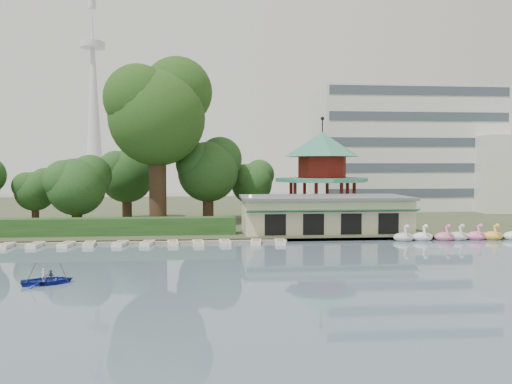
{
  "coord_description": "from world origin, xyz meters",
  "views": [
    {
      "loc": [
        -2.48,
        -32.74,
        7.67
      ],
      "look_at": [
        2.0,
        18.0,
        5.0
      ],
      "focal_mm": 35.0,
      "sensor_mm": 36.0,
      "label": 1
    }
  ],
  "objects": [
    {
      "name": "rowboat_with_passengers",
      "position": [
        -13.19,
        0.4,
        0.46
      ],
      "size": [
        5.15,
        4.3,
        2.01
      ],
      "color": "#1B2C9A",
      "rests_on": "ground"
    },
    {
      "name": "broadcast_tower",
      "position": [
        -42.0,
        140.0,
        33.98
      ],
      "size": [
        8.0,
        8.0,
        96.0
      ],
      "color": "silver",
      "rests_on": "ground"
    },
    {
      "name": "moored_rowboats",
      "position": [
        -11.41,
        15.81,
        0.18
      ],
      "size": [
        32.44,
        2.75,
        0.36
      ],
      "color": "white",
      "rests_on": "ground"
    },
    {
      "name": "office_building",
      "position": [
        32.67,
        49.0,
        9.73
      ],
      "size": [
        38.0,
        18.0,
        20.0
      ],
      "color": "silver",
      "rests_on": "shore"
    },
    {
      "name": "ground_plane",
      "position": [
        0.0,
        0.0,
        0.0
      ],
      "size": [
        220.0,
        220.0,
        0.0
      ],
      "primitive_type": "plane",
      "color": "slate",
      "rests_on": "ground"
    },
    {
      "name": "big_tree",
      "position": [
        -8.84,
        28.19,
        14.47
      ],
      "size": [
        12.64,
        11.77,
        20.67
      ],
      "color": "#3A281C",
      "rests_on": "shore"
    },
    {
      "name": "shore",
      "position": [
        0.0,
        52.0,
        0.2
      ],
      "size": [
        220.0,
        70.0,
        0.4
      ],
      "primitive_type": "cube",
      "color": "#424930",
      "rests_on": "ground"
    },
    {
      "name": "pavilion",
      "position": [
        12.0,
        32.0,
        7.48
      ],
      "size": [
        12.4,
        12.4,
        13.5
      ],
      "color": "beige",
      "rests_on": "shore"
    },
    {
      "name": "small_trees",
      "position": [
        -12.37,
        31.58,
        6.38
      ],
      "size": [
        39.43,
        17.04,
        11.1
      ],
      "color": "#3A281C",
      "rests_on": "shore"
    },
    {
      "name": "lamp_post",
      "position": [
        1.5,
        19.0,
        3.34
      ],
      "size": [
        0.36,
        0.36,
        4.28
      ],
      "color": "black",
      "rests_on": "shore"
    },
    {
      "name": "swan_boats",
      "position": [
        25.31,
        16.49,
        0.4
      ],
      "size": [
        18.74,
        2.01,
        1.92
      ],
      "color": "silver",
      "rests_on": "ground"
    },
    {
      "name": "dock",
      "position": [
        -12.0,
        17.2,
        0.12
      ],
      "size": [
        34.0,
        1.6,
        0.24
      ],
      "primitive_type": "cube",
      "color": "gray",
      "rests_on": "ground"
    },
    {
      "name": "embankment",
      "position": [
        0.0,
        17.3,
        0.15
      ],
      "size": [
        220.0,
        0.6,
        0.3
      ],
      "primitive_type": "cube",
      "color": "gray",
      "rests_on": "ground"
    },
    {
      "name": "hedge",
      "position": [
        -15.0,
        20.5,
        1.3
      ],
      "size": [
        30.0,
        2.0,
        1.8
      ],
      "primitive_type": "cube",
      "color": "#254D1E",
      "rests_on": "shore"
    },
    {
      "name": "boathouse",
      "position": [
        10.0,
        21.97,
        2.37
      ],
      "size": [
        18.6,
        9.39,
        3.9
      ],
      "color": "beige",
      "rests_on": "shore"
    }
  ]
}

